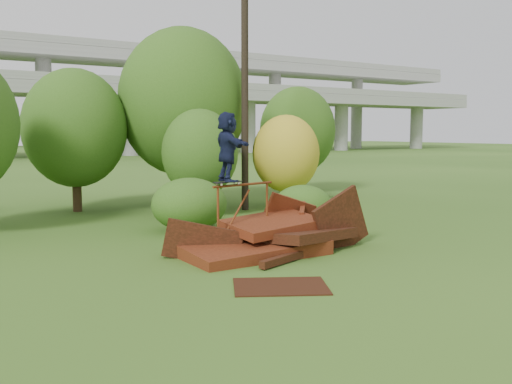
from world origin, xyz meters
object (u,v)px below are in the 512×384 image
flat_plate (280,286)px  utility_pole (245,78)px  scrap_pile (271,238)px  skater (228,147)px

flat_plate → utility_pole: utility_pole is taller
scrap_pile → utility_pole: utility_pole is taller
utility_pole → scrap_pile: bearing=-117.5°
scrap_pile → utility_pole: (3.76, 7.23, 4.88)m
scrap_pile → skater: size_ratio=3.29×
skater → utility_pole: 8.77m
flat_plate → utility_pole: (5.53, 10.11, 5.23)m
skater → flat_plate: (-0.68, -3.25, -2.76)m
skater → utility_pole: utility_pole is taller
skater → flat_plate: 4.32m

